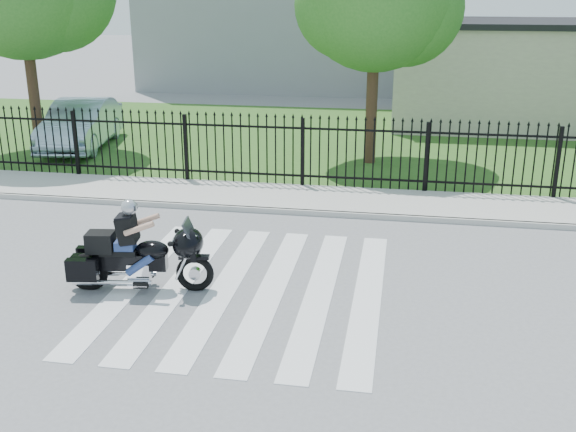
# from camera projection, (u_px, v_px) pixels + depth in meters

# --- Properties ---
(ground) EXTENTS (120.00, 120.00, 0.00)m
(ground) POSITION_uv_depth(u_px,v_px,m) (248.00, 289.00, 11.32)
(ground) COLOR slate
(ground) RESTS_ON ground
(crosswalk) EXTENTS (5.00, 5.50, 0.01)m
(crosswalk) POSITION_uv_depth(u_px,v_px,m) (248.00, 288.00, 11.32)
(crosswalk) COLOR silver
(crosswalk) RESTS_ON ground
(sidewalk) EXTENTS (40.00, 2.00, 0.12)m
(sidewalk) POSITION_uv_depth(u_px,v_px,m) (296.00, 198.00, 15.96)
(sidewalk) COLOR #ADAAA3
(sidewalk) RESTS_ON ground
(curb) EXTENTS (40.00, 0.12, 0.12)m
(curb) POSITION_uv_depth(u_px,v_px,m) (289.00, 212.00, 15.03)
(curb) COLOR #ADAAA3
(curb) RESTS_ON ground
(grass_strip) EXTENTS (40.00, 12.00, 0.02)m
(grass_strip) POSITION_uv_depth(u_px,v_px,m) (330.00, 139.00, 22.51)
(grass_strip) COLOR #2B581E
(grass_strip) RESTS_ON ground
(iron_fence) EXTENTS (26.00, 0.04, 1.80)m
(iron_fence) POSITION_uv_depth(u_px,v_px,m) (303.00, 154.00, 16.62)
(iron_fence) COLOR black
(iron_fence) RESTS_ON ground
(building_low) EXTENTS (10.00, 6.00, 3.50)m
(building_low) POSITION_uv_depth(u_px,v_px,m) (534.00, 76.00, 24.54)
(building_low) COLOR beige
(building_low) RESTS_ON ground
(building_low_roof) EXTENTS (10.20, 6.20, 0.20)m
(building_low_roof) POSITION_uv_depth(u_px,v_px,m) (540.00, 23.00, 23.94)
(building_low_roof) COLOR black
(building_low_roof) RESTS_ON building_low
(motorcycle_rider) EXTENTS (2.44, 0.99, 1.62)m
(motorcycle_rider) POSITION_uv_depth(u_px,v_px,m) (135.00, 253.00, 11.09)
(motorcycle_rider) COLOR black
(motorcycle_rider) RESTS_ON ground
(parked_car) EXTENTS (2.28, 4.70, 1.48)m
(parked_car) POSITION_uv_depth(u_px,v_px,m) (81.00, 124.00, 20.97)
(parked_car) COLOR silver
(parked_car) RESTS_ON grass_strip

